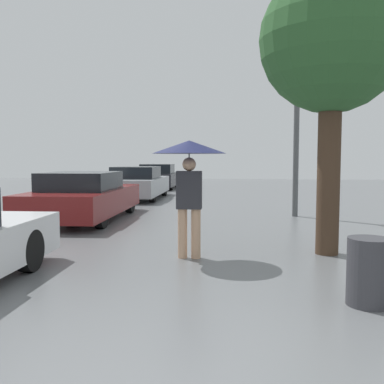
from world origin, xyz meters
TOP-DOWN VIEW (x-y plane):
  - pedestrian at (-0.36, 3.93)m, footprint 1.13×1.13m
  - parked_car_second at (-3.38, 7.93)m, footprint 1.88×4.51m
  - parked_car_third at (-3.21, 13.61)m, footprint 1.84×4.43m
  - parked_car_farthest at (-3.35, 19.41)m, footprint 1.83×3.87m
  - tree at (1.83, 4.40)m, footprint 2.26×2.26m
  - street_lamp at (2.03, 8.97)m, footprint 0.33×0.33m
  - trash_bin at (1.70, 1.96)m, footprint 0.44×0.44m

SIDE VIEW (x-z plane):
  - trash_bin at x=1.70m, z-range 0.00..0.71m
  - parked_car_second at x=-3.38m, z-range -0.03..1.18m
  - parked_car_farthest at x=-3.35m, z-range -0.05..1.22m
  - parked_car_third at x=-3.21m, z-range -0.03..1.21m
  - pedestrian at x=-0.36m, z-range 0.58..2.39m
  - street_lamp at x=2.03m, z-range 0.48..4.44m
  - tree at x=1.83m, z-range 1.06..5.56m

